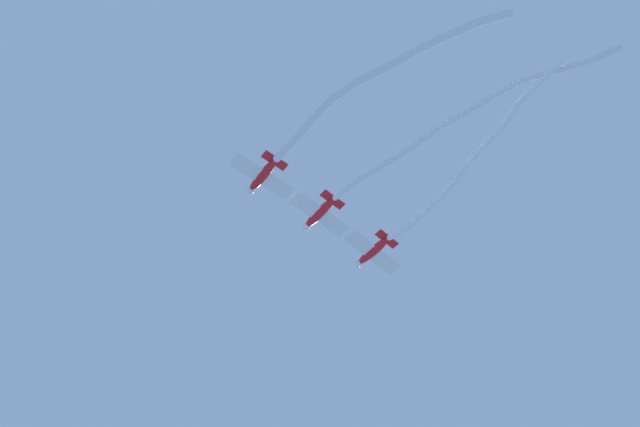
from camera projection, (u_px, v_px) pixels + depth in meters
airplane_lead at (373, 251)px, 91.46m from camera, size 6.11×6.73×1.87m
smoke_trail_lead at (471, 159)px, 84.48m from camera, size 18.61×19.59×1.16m
airplane_left_wing at (319, 213)px, 88.98m from camera, size 6.28×6.58×1.87m
smoke_trail_left_wing at (464, 119)px, 82.47m from camera, size 29.59×14.80×1.64m
airplane_right_wing at (262, 176)px, 86.00m from camera, size 6.52×6.36×1.87m
smoke_trail_right_wing at (378, 80)px, 79.49m from camera, size 24.71×14.03×1.66m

